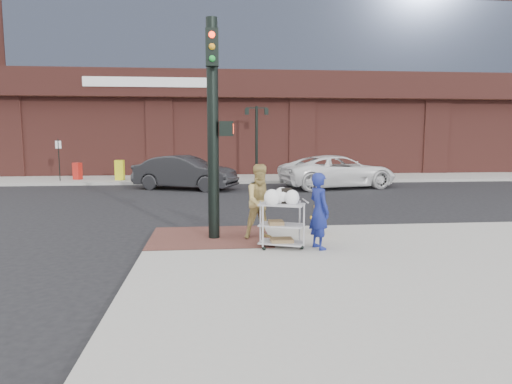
{
  "coord_description": "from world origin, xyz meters",
  "views": [
    {
      "loc": [
        -0.53,
        -9.76,
        2.56
      ],
      "look_at": [
        0.47,
        0.63,
        1.25
      ],
      "focal_mm": 32.0,
      "sensor_mm": 36.0,
      "label": 1
    }
  ],
  "objects": [
    {
      "name": "parking_sign",
      "position": [
        -8.5,
        15.0,
        1.25
      ],
      "size": [
        0.05,
        0.05,
        2.2
      ],
      "primitive_type": "cylinder",
      "color": "black",
      "rests_on": "sidewalk_far"
    },
    {
      "name": "sedan_dark",
      "position": [
        -1.79,
        11.86,
        0.8
      ],
      "size": [
        5.11,
        3.41,
        1.59
      ],
      "primitive_type": "imported",
      "rotation": [
        0.0,
        0.0,
        1.18
      ],
      "color": "black",
      "rests_on": "ground"
    },
    {
      "name": "newsbox_red",
      "position": [
        -7.79,
        15.7,
        0.61
      ],
      "size": [
        0.49,
        0.47,
        0.91
      ],
      "primitive_type": "cube",
      "rotation": [
        0.0,
        0.0,
        -0.4
      ],
      "color": "#AD1B13",
      "rests_on": "sidewalk_far"
    },
    {
      "name": "utility_cart",
      "position": [
        0.94,
        -0.27,
        0.74
      ],
      "size": [
        1.05,
        0.82,
        1.29
      ],
      "color": "#A7A6AC",
      "rests_on": "sidewalk_near"
    },
    {
      "name": "sidewalk_far",
      "position": [
        12.5,
        32.0,
        0.07
      ],
      "size": [
        65.0,
        36.0,
        0.15
      ],
      "primitive_type": "cube",
      "color": "gray",
      "rests_on": "ground"
    },
    {
      "name": "newsbox_yellow",
      "position": [
        -5.45,
        15.19,
        0.68
      ],
      "size": [
        0.47,
        0.43,
        1.07
      ],
      "primitive_type": "cube",
      "rotation": [
        0.0,
        0.0,
        -0.05
      ],
      "color": "#CECD16",
      "rests_on": "sidewalk_far"
    },
    {
      "name": "minivan_white",
      "position": [
        5.57,
        11.84,
        0.79
      ],
      "size": [
        6.09,
        3.75,
        1.57
      ],
      "primitive_type": "imported",
      "rotation": [
        0.0,
        0.0,
        1.78
      ],
      "color": "white",
      "rests_on": "ground"
    },
    {
      "name": "fire_hydrant",
      "position": [
        2.03,
        1.03,
        0.54
      ],
      "size": [
        0.36,
        0.25,
        0.76
      ],
      "color": "orange",
      "rests_on": "sidewalk_near"
    },
    {
      "name": "woman_blue",
      "position": [
        1.72,
        -0.42,
        0.96
      ],
      "size": [
        0.56,
        0.69,
        1.63
      ],
      "primitive_type": "imported",
      "rotation": [
        0.0,
        0.0,
        1.9
      ],
      "color": "navy",
      "rests_on": "sidewalk_near"
    },
    {
      "name": "ground",
      "position": [
        0.0,
        0.0,
        0.0
      ],
      "size": [
        220.0,
        220.0,
        0.0
      ],
      "primitive_type": "plane",
      "color": "black",
      "rests_on": "ground"
    },
    {
      "name": "bank_building",
      "position": [
        5.0,
        31.0,
        14.15
      ],
      "size": [
        42.0,
        26.0,
        28.0
      ],
      "primitive_type": "cube",
      "color": "#5A2923",
      "rests_on": "sidewalk_far"
    },
    {
      "name": "lamp_post",
      "position": [
        2.0,
        16.0,
        2.62
      ],
      "size": [
        1.32,
        0.22,
        4.0
      ],
      "color": "black",
      "rests_on": "sidewalk_far"
    },
    {
      "name": "traffic_signal_pole",
      "position": [
        -0.48,
        0.77,
        2.83
      ],
      "size": [
        0.61,
        0.51,
        5.0
      ],
      "color": "black",
      "rests_on": "sidewalk_near"
    },
    {
      "name": "pedestrian_tan",
      "position": [
        0.61,
        0.67,
        1.02
      ],
      "size": [
        0.96,
        0.82,
        1.74
      ],
      "primitive_type": "imported",
      "rotation": [
        0.0,
        0.0,
        0.21
      ],
      "color": "tan",
      "rests_on": "sidewalk_near"
    },
    {
      "name": "brick_curb_ramp",
      "position": [
        -0.6,
        0.9,
        0.16
      ],
      "size": [
        2.8,
        2.4,
        0.01
      ],
      "primitive_type": "cube",
      "color": "#522C26",
      "rests_on": "sidewalk_near"
    }
  ]
}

